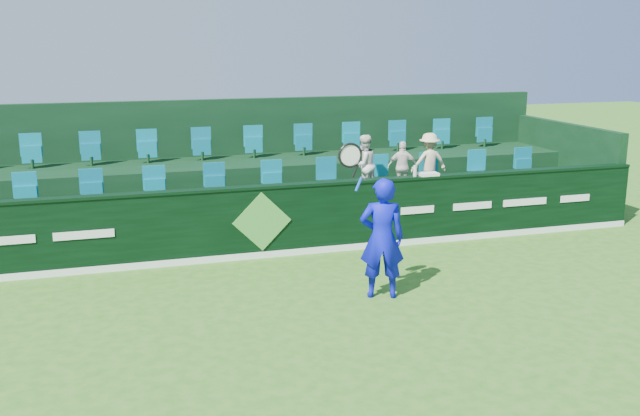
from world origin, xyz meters
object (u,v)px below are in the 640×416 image
object	(u,v)px
spectator_right	(429,162)
drinks_bottle	(415,171)
tennis_player	(382,237)
spectator_middle	(403,167)
spectator_left	(364,165)
towel	(428,174)

from	to	relation	value
spectator_right	drinks_bottle	world-z (taller)	spectator_right
tennis_player	drinks_bottle	size ratio (longest dim) A/B	11.66
spectator_middle	spectator_right	xyz separation A→B (m)	(0.60, 0.00, 0.08)
spectator_left	towel	xyz separation A→B (m)	(0.93, -1.12, -0.04)
spectator_middle	drinks_bottle	world-z (taller)	spectator_middle
spectator_left	drinks_bottle	xyz separation A→B (m)	(0.64, -1.12, 0.04)
spectator_left	spectator_right	distance (m)	1.47
tennis_player	spectator_right	distance (m)	4.55
spectator_right	towel	xyz separation A→B (m)	(-0.54, -1.12, -0.03)
spectator_right	drinks_bottle	distance (m)	1.40
drinks_bottle	towel	bearing A→B (deg)	0.00
spectator_left	spectator_middle	world-z (taller)	spectator_left
towel	drinks_bottle	world-z (taller)	drinks_bottle
spectator_left	drinks_bottle	world-z (taller)	spectator_left
spectator_left	towel	bearing A→B (deg)	109.85
towel	spectator_left	bearing A→B (deg)	129.80
spectator_left	tennis_player	bearing A→B (deg)	53.87
spectator_middle	drinks_bottle	size ratio (longest dim) A/B	4.94
tennis_player	towel	bearing A→B (deg)	52.35
spectator_middle	towel	distance (m)	1.12
towel	drinks_bottle	xyz separation A→B (m)	(-0.29, 0.00, 0.08)
tennis_player	spectator_left	xyz separation A→B (m)	(1.08, 3.73, 0.46)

